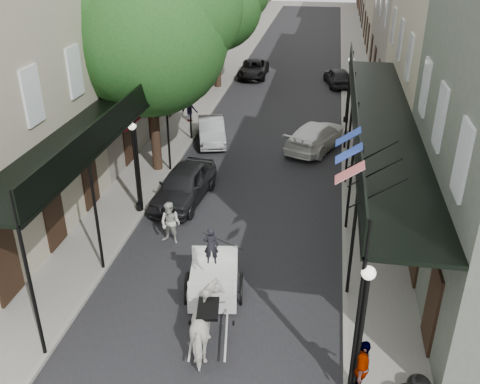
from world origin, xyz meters
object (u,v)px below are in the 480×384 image
at_px(horse, 208,324).
at_px(pedestrian_walking, 170,223).
at_px(tree_near, 158,27).
at_px(lamppost_right_far, 349,89).
at_px(car_left_near, 184,184).
at_px(car_left_far, 253,69).
at_px(pedestrian_sidewalk_right, 362,368).
at_px(tree_far, 222,0).
at_px(lamppost_right_near, 361,331).
at_px(lamppost_left, 136,166).
at_px(car_right_far, 338,77).
at_px(pedestrian_sidewalk_left, 190,109).
at_px(car_right_near, 317,136).
at_px(car_left_mid, 211,131).
at_px(carriage, 214,260).

relative_size(horse, pedestrian_walking, 1.25).
relative_size(tree_near, lamppost_right_far, 2.60).
xyz_separation_m(car_left_near, car_left_far, (0.00, 20.01, -0.14)).
height_order(pedestrian_walking, pedestrian_sidewalk_right, pedestrian_sidewalk_right).
relative_size(tree_far, lamppost_right_near, 2.32).
relative_size(lamppost_left, car_right_far, 0.98).
bearing_deg(pedestrian_sidewalk_right, pedestrian_sidewalk_left, 35.39).
height_order(pedestrian_sidewalk_left, car_left_far, pedestrian_sidewalk_left).
height_order(lamppost_left, car_left_near, lamppost_left).
xyz_separation_m(pedestrian_sidewalk_left, car_left_far, (2.13, 10.70, -0.26)).
bearing_deg(lamppost_left, lamppost_right_far, 55.65).
distance_m(tree_far, pedestrian_sidewalk_right, 27.95).
height_order(lamppost_right_near, lamppost_right_far, same).
distance_m(lamppost_left, lamppost_right_far, 14.53).
xyz_separation_m(tree_far, car_left_far, (1.65, 3.14, -5.24)).
relative_size(pedestrian_sidewalk_left, pedestrian_sidewalk_right, 0.92).
bearing_deg(pedestrian_sidewalk_left, car_left_near, 105.35).
bearing_deg(car_right_far, lamppost_left, 56.79).
xyz_separation_m(lamppost_right_far, pedestrian_sidewalk_left, (-8.83, -1.38, -1.20)).
xyz_separation_m(lamppost_right_near, lamppost_right_far, (0.00, 20.00, 0.00)).
relative_size(tree_far, car_left_near, 1.98).
height_order(tree_near, car_right_near, tree_near).
xyz_separation_m(lamppost_right_far, pedestrian_sidewalk_right, (0.14, -20.00, -1.13)).
bearing_deg(lamppost_right_far, pedestrian_sidewalk_left, -171.12).
xyz_separation_m(tree_near, car_left_mid, (1.30, 3.82, -5.87)).
distance_m(lamppost_left, car_left_near, 2.38).
distance_m(carriage, pedestrian_sidewalk_right, 5.67).
bearing_deg(pedestrian_walking, horse, -50.89).
height_order(tree_near, lamppost_left, tree_near).
distance_m(car_left_near, car_left_far, 20.01).
bearing_deg(car_left_mid, car_left_far, 73.38).
bearing_deg(car_right_far, car_left_far, -24.28).
bearing_deg(tree_far, lamppost_left, -89.54).
distance_m(tree_far, car_left_far, 6.33).
distance_m(lamppost_right_near, car_left_near, 11.54).
bearing_deg(car_left_far, car_right_near, -69.85).
distance_m(pedestrian_sidewalk_right, car_right_far, 28.00).
bearing_deg(car_left_near, lamppost_right_far, 63.83).
xyz_separation_m(carriage, pedestrian_sidewalk_left, (-4.60, 15.01, -0.25)).
bearing_deg(lamppost_right_far, car_left_near, -122.07).
bearing_deg(lamppost_left, car_left_far, 85.98).
xyz_separation_m(tree_near, lamppost_right_far, (8.30, 7.82, -4.44)).
bearing_deg(lamppost_right_far, pedestrian_walking, -114.44).
relative_size(lamppost_right_far, carriage, 1.31).
xyz_separation_m(lamppost_left, carriage, (3.97, -4.39, -0.95)).
distance_m(tree_near, tree_far, 14.02).
xyz_separation_m(lamppost_right_far, horse, (-3.83, -19.00, -1.20)).
height_order(car_left_far, car_right_far, car_right_far).
xyz_separation_m(tree_near, pedestrian_walking, (1.96, -6.13, -5.68)).
xyz_separation_m(car_left_far, car_right_near, (5.20, -13.32, 0.08)).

